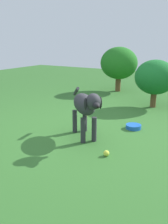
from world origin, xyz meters
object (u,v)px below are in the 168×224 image
at_px(dog, 85,106).
at_px(water_bowl, 133,127).
at_px(tennis_ball_0, 106,153).
at_px(tennis_ball_1, 85,115).

relative_size(dog, water_bowl, 3.45).
relative_size(tennis_ball_0, tennis_ball_1, 1.00).
bearing_deg(tennis_ball_1, dog, -59.66).
xyz_separation_m(tennis_ball_0, water_bowl, (-0.04, 0.99, -0.00)).
distance_m(dog, tennis_ball_0, 0.70).
bearing_deg(water_bowl, tennis_ball_0, -87.41).
xyz_separation_m(dog, water_bowl, (0.42, 0.65, -0.40)).
height_order(dog, tennis_ball_1, dog).
bearing_deg(dog, tennis_ball_0, 5.76).
distance_m(tennis_ball_1, water_bowl, 0.88).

